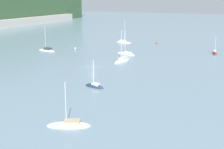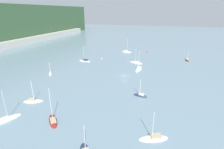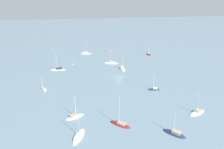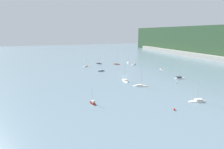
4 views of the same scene
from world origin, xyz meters
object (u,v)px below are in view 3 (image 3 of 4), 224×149
sailboat_8 (174,134)px  sailboat_10 (58,70)px  sailboat_3 (43,90)px  mooring_buoy_0 (105,51)px  sailboat_2 (197,113)px  sailboat_7 (111,63)px  sailboat_5 (75,117)px  sailboat_11 (154,90)px  sailboat_0 (120,125)px  sailboat_6 (122,69)px  sailboat_9 (79,137)px  sailboat_4 (86,53)px  mooring_buoy_1 (73,64)px  sailboat_1 (149,55)px

sailboat_8 → sailboat_10: bearing=-11.5°
sailboat_3 → mooring_buoy_0: size_ratio=9.01×
sailboat_8 → mooring_buoy_0: (100.98, -0.52, 0.26)m
sailboat_2 → sailboat_7: 64.21m
sailboat_5 → sailboat_11: (14.61, -33.55, -0.03)m
sailboat_0 → sailboat_6: (51.76, -15.05, 0.01)m
sailboat_3 → sailboat_9: sailboat_9 is taller
sailboat_0 → sailboat_3: 40.70m
sailboat_0 → sailboat_10: (57.88, 18.32, 0.05)m
sailboat_6 → sailboat_10: bearing=-94.6°
sailboat_6 → sailboat_7: 12.24m
sailboat_4 → mooring_buoy_1: bearing=-98.8°
sailboat_0 → mooring_buoy_0: (92.97, -14.20, 0.27)m
sailboat_3 → sailboat_4: (56.97, -24.35, 0.07)m
sailboat_1 → mooring_buoy_1: (-12.17, 50.46, 0.24)m
sailboat_3 → sailboat_1: bearing=-83.7°
sailboat_1 → sailboat_9: size_ratio=0.76×
sailboat_0 → mooring_buoy_0: size_ratio=13.90×
sailboat_3 → sailboat_9: size_ratio=0.70×
sailboat_2 → sailboat_4: size_ratio=0.74×
sailboat_7 → sailboat_0: bearing=101.6°
sailboat_0 → mooring_buoy_0: 94.05m
sailboat_8 → sailboat_11: 30.91m
sailboat_11 → mooring_buoy_0: bearing=-72.7°
sailboat_9 → mooring_buoy_1: bearing=22.4°
sailboat_7 → sailboat_9: bearing=91.9°
sailboat_7 → sailboat_9: size_ratio=0.96×
sailboat_1 → sailboat_8: size_ratio=0.93×
sailboat_5 → sailboat_7: bearing=42.9°
sailboat_10 → sailboat_0: bearing=116.8°
sailboat_1 → sailboat_6: bearing=-59.4°
sailboat_6 → sailboat_11: size_ratio=1.51×
sailboat_0 → sailboat_3: sailboat_0 is taller
sailboat_5 → sailboat_10: (50.35, 5.28, 0.03)m
sailboat_2 → sailboat_9: bearing=-17.0°
sailboat_5 → mooring_buoy_1: sailboat_5 is taller
sailboat_10 → sailboat_1: bearing=-152.5°
sailboat_6 → sailboat_5: bearing=-26.7°
sailboat_0 → sailboat_8: 15.86m
sailboat_2 → mooring_buoy_1: 73.82m
mooring_buoy_1 → sailboat_5: bearing=177.1°
sailboat_3 → sailboat_9: bearing=169.6°
sailboat_0 → mooring_buoy_0: sailboat_0 is taller
sailboat_8 → sailboat_11: (30.15, -6.83, -0.02)m
mooring_buoy_1 → sailboat_8: bearing=-161.9°
sailboat_6 → sailboat_11: 30.12m
sailboat_7 → sailboat_10: bearing=32.6°
sailboat_5 → sailboat_6: 52.39m
sailboat_1 → sailboat_11: size_ratio=1.02×
sailboat_6 → sailboat_3: bearing=-58.3°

